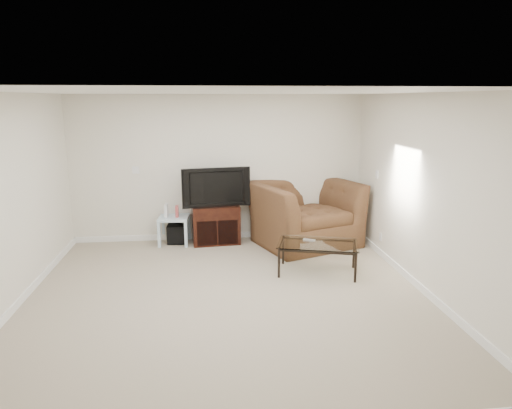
{
  "coord_description": "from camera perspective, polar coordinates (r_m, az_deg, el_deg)",
  "views": [
    {
      "loc": [
        -0.24,
        -5.32,
        2.42
      ],
      "look_at": [
        0.5,
        1.2,
        0.9
      ],
      "focal_mm": 32.0,
      "sensor_mm": 36.0,
      "label": 1
    }
  ],
  "objects": [
    {
      "name": "tv_stand",
      "position": [
        7.88,
        -5.08,
        -2.37
      ],
      "size": [
        0.84,
        0.62,
        0.66
      ],
      "primitive_type": null,
      "rotation": [
        0.0,
        0.0,
        0.08
      ],
      "color": "black",
      "rests_on": "floor"
    },
    {
      "name": "plate_right_outlet",
      "position": [
        7.47,
        15.29,
        -3.93
      ],
      "size": [
        0.02,
        0.08,
        0.12
      ],
      "primitive_type": "cube",
      "color": "white",
      "rests_on": "wall_right"
    },
    {
      "name": "side_table",
      "position": [
        7.93,
        -10.16,
        -3.15
      ],
      "size": [
        0.53,
        0.53,
        0.47
      ],
      "primitive_type": null,
      "rotation": [
        0.0,
        0.0,
        -0.08
      ],
      "color": "silver",
      "rests_on": "floor"
    },
    {
      "name": "wall_back",
      "position": [
        7.91,
        -4.68,
        4.5
      ],
      "size": [
        5.0,
        0.02,
        2.5
      ],
      "primitive_type": "cube",
      "color": "silver",
      "rests_on": "ground"
    },
    {
      "name": "subwoofer",
      "position": [
        7.96,
        -9.91,
        -3.59
      ],
      "size": [
        0.32,
        0.32,
        0.3
      ],
      "primitive_type": "cube",
      "rotation": [
        0.0,
        0.0,
        -0.04
      ],
      "color": "black",
      "rests_on": "floor"
    },
    {
      "name": "dvd_player",
      "position": [
        7.78,
        -5.07,
        -0.9
      ],
      "size": [
        0.42,
        0.31,
        0.06
      ],
      "primitive_type": "cube",
      "rotation": [
        0.0,
        0.0,
        0.08
      ],
      "color": "black",
      "rests_on": "tv_stand"
    },
    {
      "name": "ceiling",
      "position": [
        5.32,
        -4.02,
        13.87
      ],
      "size": [
        5.0,
        5.0,
        0.0
      ],
      "primitive_type": "plane",
      "color": "white",
      "rests_on": "ground"
    },
    {
      "name": "coffee_table",
      "position": [
        6.58,
        7.69,
        -6.64
      ],
      "size": [
        1.24,
        0.91,
        0.44
      ],
      "primitive_type": null,
      "rotation": [
        0.0,
        0.0,
        -0.28
      ],
      "color": "black",
      "rests_on": "floor"
    },
    {
      "name": "wall_left",
      "position": [
        5.9,
        -28.86,
        -0.05
      ],
      "size": [
        0.02,
        5.0,
        2.5
      ],
      "primitive_type": "cube",
      "color": "silver",
      "rests_on": "ground"
    },
    {
      "name": "floor",
      "position": [
        5.85,
        -3.62,
        -11.43
      ],
      "size": [
        5.0,
        5.0,
        0.0
      ],
      "primitive_type": "plane",
      "color": "tan",
      "rests_on": "ground"
    },
    {
      "name": "television",
      "position": [
        7.7,
        -5.15,
        2.3
      ],
      "size": [
        1.08,
        0.37,
        0.66
      ],
      "primitive_type": "imported",
      "rotation": [
        0.0,
        0.0,
        0.15
      ],
      "color": "black",
      "rests_on": "tv_stand"
    },
    {
      "name": "recliner",
      "position": [
        7.74,
        6.08,
        0.22
      ],
      "size": [
        1.89,
        1.56,
        1.42
      ],
      "primitive_type": "imported",
      "rotation": [
        0.0,
        0.0,
        0.36
      ],
      "color": "#49311C",
      "rests_on": "floor"
    },
    {
      "name": "wall_right",
      "position": [
        6.09,
        20.38,
        1.15
      ],
      "size": [
        0.02,
        5.0,
        2.5
      ],
      "primitive_type": "cube",
      "color": "silver",
      "rests_on": "ground"
    },
    {
      "name": "plate_back",
      "position": [
        7.98,
        -14.8,
        4.19
      ],
      "size": [
        0.12,
        0.02,
        0.12
      ],
      "primitive_type": "cube",
      "color": "white",
      "rests_on": "wall_back"
    },
    {
      "name": "remote",
      "position": [
        6.61,
        6.67,
        -4.42
      ],
      "size": [
        0.17,
        0.13,
        0.02
      ],
      "primitive_type": "cube",
      "rotation": [
        0.0,
        0.0,
        -0.56
      ],
      "color": "#B2B2B7",
      "rests_on": "coffee_table"
    },
    {
      "name": "game_console",
      "position": [
        7.84,
        -11.14,
        -0.75
      ],
      "size": [
        0.06,
        0.16,
        0.22
      ],
      "primitive_type": "cube",
      "rotation": [
        0.0,
        0.0,
        -0.08
      ],
      "color": "white",
      "rests_on": "side_table"
    },
    {
      "name": "game_case",
      "position": [
        7.81,
        -9.85,
        -0.85
      ],
      "size": [
        0.05,
        0.14,
        0.19
      ],
      "primitive_type": "cube",
      "rotation": [
        0.0,
        0.0,
        0.01
      ],
      "color": "#CC4C4C",
      "rests_on": "side_table"
    },
    {
      "name": "plate_right_switch",
      "position": [
        7.53,
        14.89,
        3.67
      ],
      "size": [
        0.02,
        0.09,
        0.13
      ],
      "primitive_type": "cube",
      "color": "white",
      "rests_on": "wall_right"
    }
  ]
}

